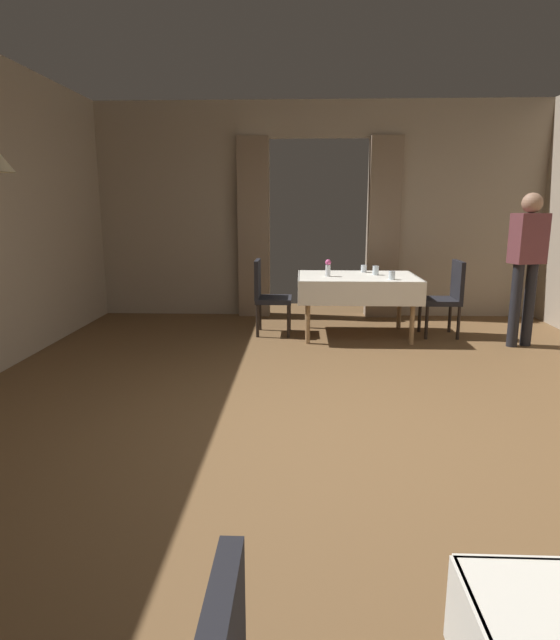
{
  "coord_description": "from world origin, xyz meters",
  "views": [
    {
      "loc": [
        -0.24,
        -3.51,
        1.58
      ],
      "look_at": [
        -0.4,
        0.49,
        0.71
      ],
      "focal_mm": 29.58,
      "sensor_mm": 36.0,
      "label": 1
    }
  ],
  "objects_px": {
    "chair_mid_right": "(447,295)",
    "chair_mid_left": "(267,293)",
    "glass_mid_b": "(376,270)",
    "flower_vase_mid": "(328,267)",
    "glass_mid_d": "(364,269)",
    "dining_table_mid": "(357,283)",
    "person_waiter_by_doorway": "(527,257)",
    "glass_mid_c": "(392,275)"
  },
  "relations": [
    {
      "from": "glass_mid_d",
      "to": "person_waiter_by_doorway",
      "type": "xyz_separation_m",
      "value": [
        1.71,
        -0.74,
        0.23
      ]
    },
    {
      "from": "chair_mid_left",
      "to": "glass_mid_d",
      "type": "distance_m",
      "value": 1.28
    },
    {
      "from": "dining_table_mid",
      "to": "glass_mid_c",
      "type": "bearing_deg",
      "value": -43.21
    },
    {
      "from": "dining_table_mid",
      "to": "flower_vase_mid",
      "type": "xyz_separation_m",
      "value": [
        -0.36,
        -0.09,
        0.2
      ]
    },
    {
      "from": "flower_vase_mid",
      "to": "glass_mid_d",
      "type": "xyz_separation_m",
      "value": [
        0.48,
        0.42,
        -0.06
      ]
    },
    {
      "from": "dining_table_mid",
      "to": "chair_mid_left",
      "type": "height_order",
      "value": "chair_mid_left"
    },
    {
      "from": "flower_vase_mid",
      "to": "glass_mid_d",
      "type": "relative_size",
      "value": 2.2
    },
    {
      "from": "flower_vase_mid",
      "to": "glass_mid_b",
      "type": "relative_size",
      "value": 1.82
    },
    {
      "from": "chair_mid_left",
      "to": "person_waiter_by_doorway",
      "type": "distance_m",
      "value": 3.01
    },
    {
      "from": "dining_table_mid",
      "to": "person_waiter_by_doorway",
      "type": "height_order",
      "value": "person_waiter_by_doorway"
    },
    {
      "from": "person_waiter_by_doorway",
      "to": "glass_mid_b",
      "type": "bearing_deg",
      "value": 163.33
    },
    {
      "from": "glass_mid_c",
      "to": "dining_table_mid",
      "type": "bearing_deg",
      "value": 136.79
    },
    {
      "from": "chair_mid_right",
      "to": "chair_mid_left",
      "type": "bearing_deg",
      "value": 179.47
    },
    {
      "from": "dining_table_mid",
      "to": "glass_mid_b",
      "type": "height_order",
      "value": "glass_mid_b"
    },
    {
      "from": "chair_mid_left",
      "to": "glass_mid_c",
      "type": "distance_m",
      "value": 1.54
    },
    {
      "from": "glass_mid_c",
      "to": "chair_mid_right",
      "type": "bearing_deg",
      "value": 27.29
    },
    {
      "from": "glass_mid_b",
      "to": "glass_mid_d",
      "type": "bearing_deg",
      "value": 113.26
    },
    {
      "from": "dining_table_mid",
      "to": "person_waiter_by_doorway",
      "type": "distance_m",
      "value": 1.91
    },
    {
      "from": "chair_mid_right",
      "to": "person_waiter_by_doorway",
      "type": "distance_m",
      "value": 1.0
    },
    {
      "from": "glass_mid_b",
      "to": "glass_mid_d",
      "type": "distance_m",
      "value": 0.29
    },
    {
      "from": "person_waiter_by_doorway",
      "to": "glass_mid_c",
      "type": "bearing_deg",
      "value": 177.17
    },
    {
      "from": "glass_mid_d",
      "to": "glass_mid_b",
      "type": "bearing_deg",
      "value": -66.74
    },
    {
      "from": "chair_mid_right",
      "to": "glass_mid_b",
      "type": "xyz_separation_m",
      "value": [
        -0.88,
        0.02,
        0.29
      ]
    },
    {
      "from": "chair_mid_left",
      "to": "flower_vase_mid",
      "type": "xyz_separation_m",
      "value": [
        0.74,
        -0.16,
        0.34
      ]
    },
    {
      "from": "dining_table_mid",
      "to": "flower_vase_mid",
      "type": "height_order",
      "value": "flower_vase_mid"
    },
    {
      "from": "dining_table_mid",
      "to": "glass_mid_d",
      "type": "height_order",
      "value": "glass_mid_d"
    },
    {
      "from": "chair_mid_right",
      "to": "glass_mid_c",
      "type": "xyz_separation_m",
      "value": [
        -0.75,
        -0.38,
        0.28
      ]
    },
    {
      "from": "chair_mid_left",
      "to": "glass_mid_d",
      "type": "relative_size",
      "value": 10.02
    },
    {
      "from": "flower_vase_mid",
      "to": "glass_mid_c",
      "type": "height_order",
      "value": "flower_vase_mid"
    },
    {
      "from": "glass_mid_d",
      "to": "person_waiter_by_doorway",
      "type": "relative_size",
      "value": 0.05
    },
    {
      "from": "dining_table_mid",
      "to": "chair_mid_left",
      "type": "distance_m",
      "value": 1.12
    },
    {
      "from": "chair_mid_left",
      "to": "flower_vase_mid",
      "type": "height_order",
      "value": "flower_vase_mid"
    },
    {
      "from": "person_waiter_by_doorway",
      "to": "dining_table_mid",
      "type": "bearing_deg",
      "value": 167.39
    },
    {
      "from": "chair_mid_right",
      "to": "glass_mid_c",
      "type": "relative_size",
      "value": 9.45
    },
    {
      "from": "flower_vase_mid",
      "to": "glass_mid_b",
      "type": "distance_m",
      "value": 0.61
    },
    {
      "from": "glass_mid_b",
      "to": "chair_mid_right",
      "type": "bearing_deg",
      "value": -1.42
    },
    {
      "from": "chair_mid_left",
      "to": "glass_mid_d",
      "type": "height_order",
      "value": "chair_mid_left"
    },
    {
      "from": "chair_mid_right",
      "to": "flower_vase_mid",
      "type": "xyz_separation_m",
      "value": [
        -1.47,
        -0.14,
        0.34
      ]
    },
    {
      "from": "chair_mid_right",
      "to": "glass_mid_d",
      "type": "height_order",
      "value": "chair_mid_right"
    },
    {
      "from": "chair_mid_left",
      "to": "flower_vase_mid",
      "type": "bearing_deg",
      "value": -11.93
    },
    {
      "from": "chair_mid_right",
      "to": "flower_vase_mid",
      "type": "relative_size",
      "value": 4.55
    },
    {
      "from": "glass_mid_b",
      "to": "flower_vase_mid",
      "type": "bearing_deg",
      "value": -164.99
    }
  ]
}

